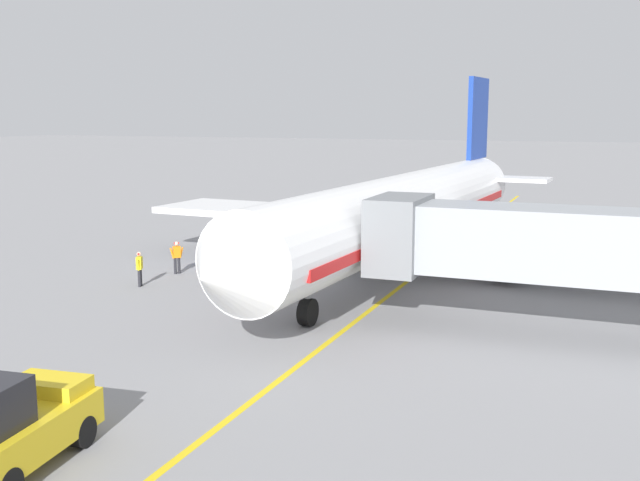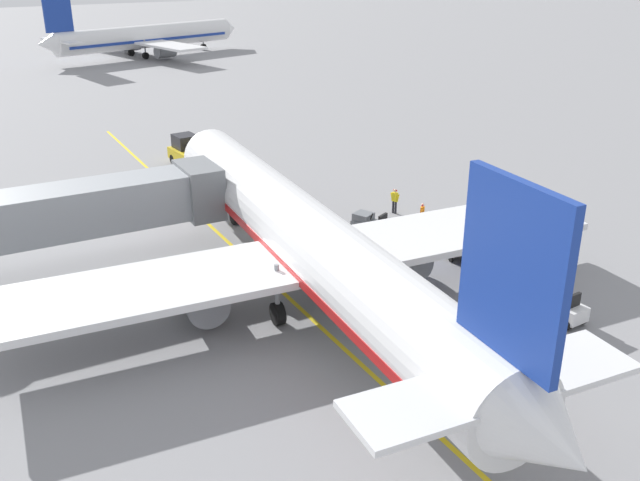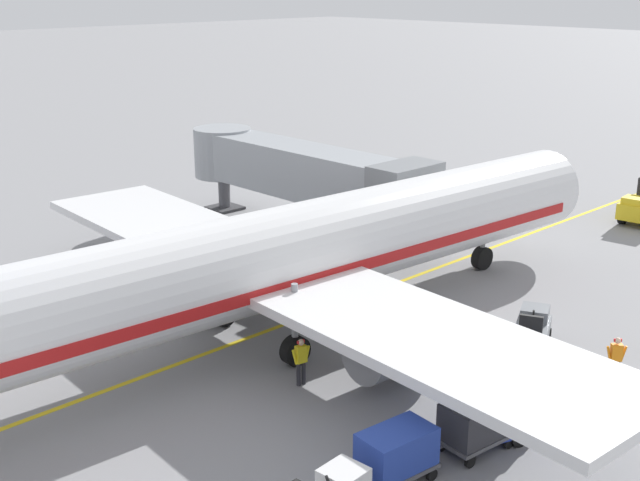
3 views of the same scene
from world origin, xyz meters
name	(u,v)px [view 1 (image 1 of 3)]	position (x,y,z in m)	size (l,w,h in m)	color
ground_plane	(419,272)	(0.00, 0.00, 0.00)	(400.00, 400.00, 0.00)	gray
gate_lead_in_line	(419,272)	(0.00, 0.00, 0.00)	(0.24, 80.00, 0.01)	gold
parked_airliner	(406,211)	(0.79, -0.05, 3.19)	(30.28, 37.34, 10.63)	white
jet_bridge	(595,247)	(-8.78, 9.14, 3.46)	(16.74, 3.50, 4.98)	#93999E
pushback_tractor	(5,426)	(3.31, 25.16, 1.10)	(2.67, 4.62, 2.40)	gold
baggage_tug_lead	(295,228)	(10.40, -7.56, 0.71)	(1.44, 2.58, 1.62)	silver
baggage_tug_trailing	(233,267)	(8.08, 5.40, 0.71)	(2.18, 2.77, 1.62)	slate
baggage_tug_spare	(247,242)	(10.81, -1.35, 0.71)	(1.99, 2.76, 1.62)	#1E339E
baggage_cart_front	(231,244)	(10.66, 0.83, 0.95)	(1.53, 2.96, 1.58)	#4C4C51
baggage_cart_second_in_train	(251,237)	(10.79, -1.87, 0.95)	(1.53, 2.96, 1.58)	#4C4C51
baggage_cart_third_in_train	(280,230)	(10.26, -4.79, 0.95)	(1.53, 2.96, 1.58)	#4C4C51
ground_crew_wing_walker	(140,267)	(11.65, 8.15, 0.95)	(0.36, 0.71, 1.69)	#232328
ground_crew_loader	(177,256)	(11.58, 5.00, 0.95)	(0.55, 0.60, 1.69)	#232328
ground_crew_marshaller	(360,241)	(4.25, -2.81, 0.95)	(0.30, 0.73, 1.69)	#232328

